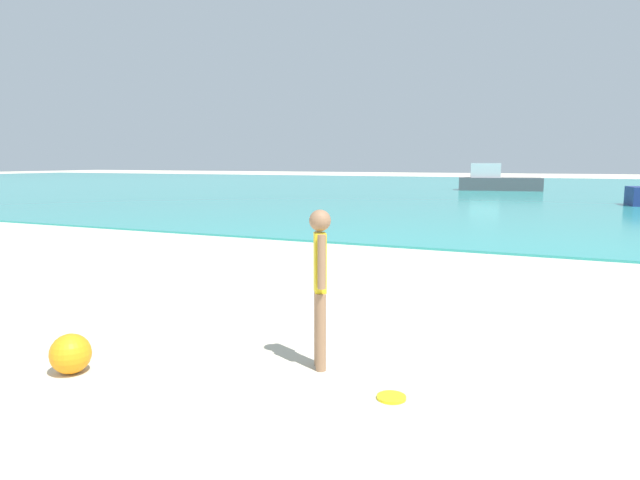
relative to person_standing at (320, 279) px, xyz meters
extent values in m
cube|color=teal|center=(-1.58, 37.88, -0.89)|extent=(160.00, 60.00, 0.06)
cylinder|color=#936B4C|center=(-0.04, 0.06, -0.52)|extent=(0.11, 0.11, 0.79)
cylinder|color=#936B4C|center=(0.04, -0.06, -0.52)|extent=(0.11, 0.11, 0.79)
cube|color=yellow|center=(0.00, 0.00, 0.17)|extent=(0.19, 0.21, 0.59)
sphere|color=#936B4C|center=(0.00, 0.00, 0.59)|extent=(0.21, 0.21, 0.21)
cylinder|color=#936B4C|center=(-0.07, 0.13, 0.20)|extent=(0.08, 0.08, 0.53)
cylinder|color=#936B4C|center=(0.07, -0.13, 0.20)|extent=(0.08, 0.08, 0.53)
cylinder|color=yellow|center=(0.88, -0.42, -0.91)|extent=(0.26, 0.26, 0.03)
cube|color=#4C4C51|center=(-2.02, 35.58, -0.41)|extent=(5.77, 2.67, 0.89)
cube|color=silver|center=(-3.01, 35.41, 0.53)|extent=(2.18, 1.56, 1.00)
sphere|color=orange|center=(-2.20, -1.13, -0.72)|extent=(0.40, 0.40, 0.40)
camera|label=1|loc=(2.18, -4.90, 1.17)|focal=30.91mm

